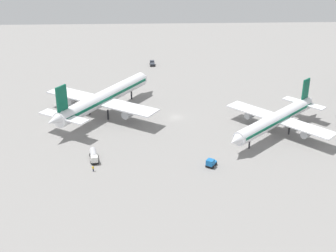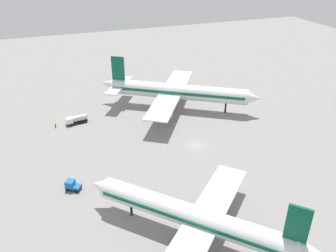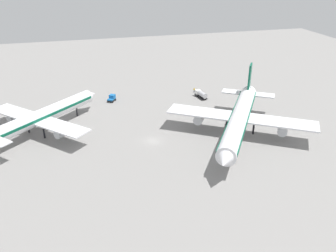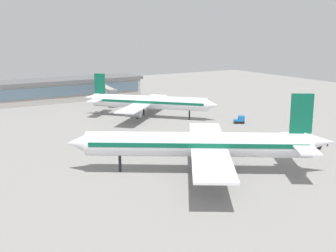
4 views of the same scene
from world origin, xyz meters
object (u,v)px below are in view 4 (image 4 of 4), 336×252
airplane_taxiing (148,102)px  airplane_at_gate (201,144)px  baggage_tug (240,120)px  ground_crew_worker (328,143)px  fuel_truck (312,145)px

airplane_taxiing → airplane_at_gate: bearing=-61.5°
airplane_at_gate → baggage_tug: size_ratio=12.55×
ground_crew_worker → airplane_taxiing: bearing=-32.5°
airplane_at_gate → fuel_truck: bearing=-147.2°
airplane_taxiing → baggage_tug: (-19.81, 22.59, -3.88)m
fuel_truck → airplane_at_gate: bearing=169.0°
baggage_tug → ground_crew_worker: bearing=-54.9°
airplane_taxiing → fuel_truck: bearing=-28.5°
airplane_taxiing → fuel_truck: size_ratio=5.55×
fuel_truck → ground_crew_worker: fuel_truck is taller
baggage_tug → ground_crew_worker: baggage_tug is taller
fuel_truck → ground_crew_worker: 6.37m
airplane_at_gate → baggage_tug: 49.51m
fuel_truck → baggage_tug: fuel_truck is taller
airplane_at_gate → airplane_taxiing: size_ratio=1.30×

